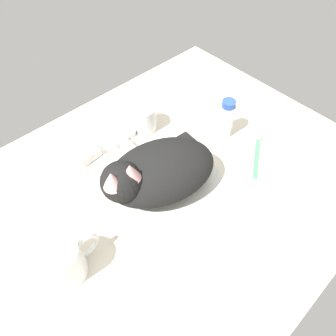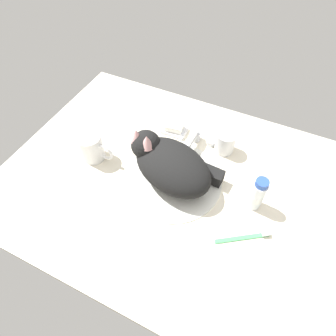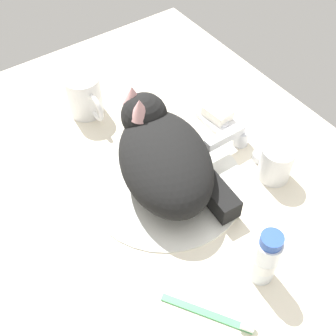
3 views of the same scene
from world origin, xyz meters
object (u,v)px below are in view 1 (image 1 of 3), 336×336
(toothpaste_bottle, at_px, (226,120))
(faucet, at_px, (117,142))
(coffee_mug, at_px, (65,262))
(soap_bar, at_px, (87,154))
(cat, at_px, (156,172))
(toothbrush, at_px, (257,153))
(rinse_cup, at_px, (145,118))

(toothpaste_bottle, bearing_deg, faucet, 147.89)
(coffee_mug, relative_size, soap_bar, 2.00)
(faucet, relative_size, cat, 0.47)
(faucet, bearing_deg, soap_bar, 167.00)
(cat, relative_size, toothbrush, 2.27)
(toothbrush, bearing_deg, rinse_cup, 119.10)
(rinse_cup, bearing_deg, faucet, -174.59)
(coffee_mug, distance_m, toothpaste_bottle, 0.55)
(faucet, height_order, soap_bar, faucet)
(faucet, height_order, cat, cat)
(soap_bar, bearing_deg, rinse_cup, -2.73)
(coffee_mug, bearing_deg, toothpaste_bottle, 5.02)
(faucet, bearing_deg, coffee_mug, -143.27)
(soap_bar, xyz_separation_m, toothpaste_bottle, (0.35, -0.18, 0.03))
(coffee_mug, height_order, toothbrush, coffee_mug)
(faucet, height_order, toothbrush, faucet)
(faucet, bearing_deg, toothbrush, -45.86)
(rinse_cup, distance_m, soap_bar, 0.20)
(rinse_cup, relative_size, toothpaste_bottle, 0.64)
(toothbrush, bearing_deg, toothpaste_bottle, 95.13)
(toothpaste_bottle, bearing_deg, coffee_mug, -174.98)
(coffee_mug, xyz_separation_m, soap_bar, (0.20, 0.23, -0.02))
(rinse_cup, distance_m, toothpaste_bottle, 0.23)
(faucet, distance_m, soap_bar, 0.09)
(coffee_mug, height_order, rinse_cup, coffee_mug)
(faucet, bearing_deg, cat, -94.27)
(coffee_mug, distance_m, soap_bar, 0.31)
(cat, relative_size, coffee_mug, 2.53)
(cat, distance_m, toothbrush, 0.31)
(cat, distance_m, rinse_cup, 0.23)
(cat, distance_m, coffee_mug, 0.27)
(faucet, relative_size, toothbrush, 1.07)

